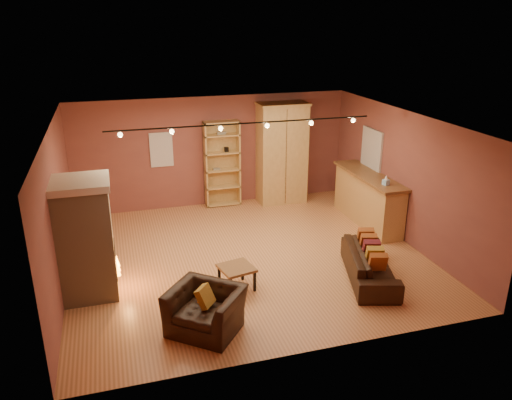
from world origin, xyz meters
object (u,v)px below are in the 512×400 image
object	(u,v)px
loveseat	(370,259)
fireplace	(86,239)
coffee_table	(237,270)
armoire	(282,153)
armchair	(205,303)
bar_counter	(368,198)
bookcase	(222,163)

from	to	relation	value
loveseat	fireplace	bearing A→B (deg)	96.55
loveseat	coffee_table	bearing A→B (deg)	99.18
armoire	loveseat	size ratio (longest dim) A/B	1.27
loveseat	armchair	world-z (taller)	armchair
fireplace	armchair	bearing A→B (deg)	-43.95
armoire	coffee_table	bearing A→B (deg)	-119.08
bar_counter	armoire	bearing A→B (deg)	126.19
loveseat	coffee_table	distance (m)	2.50
armchair	bookcase	bearing A→B (deg)	113.46
armoire	bookcase	bearing A→B (deg)	172.06
bookcase	armoire	xyz separation A→B (m)	(1.55, -0.22, 0.19)
fireplace	loveseat	xyz separation A→B (m)	(4.99, -0.92, -0.66)
bookcase	armchair	world-z (taller)	bookcase
loveseat	armchair	distance (m)	3.34
armchair	armoire	bearing A→B (deg)	98.49
armchair	fireplace	bearing A→B (deg)	175.07
armoire	coffee_table	world-z (taller)	armoire
bar_counter	coffee_table	xyz separation A→B (m)	(-3.74, -2.10, -0.24)
bookcase	armchair	xyz separation A→B (m)	(-1.50, -5.40, -0.65)
loveseat	armchair	size ratio (longest dim) A/B	1.61
loveseat	bar_counter	bearing A→B (deg)	-10.23
bookcase	coffee_table	distance (m)	4.44
armoire	loveseat	world-z (taller)	armoire
fireplace	armoire	distance (m)	5.94
coffee_table	armchair	bearing A→B (deg)	-125.65
fireplace	coffee_table	world-z (taller)	fireplace
fireplace	bookcase	xyz separation A→B (m)	(3.23, 3.73, 0.06)
bookcase	bar_counter	size ratio (longest dim) A/B	0.87
bar_counter	loveseat	distance (m)	2.75
bookcase	bar_counter	bearing A→B (deg)	-36.29
armoire	bar_counter	size ratio (longest dim) A/B	1.04
bookcase	armchair	bearing A→B (deg)	-105.57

